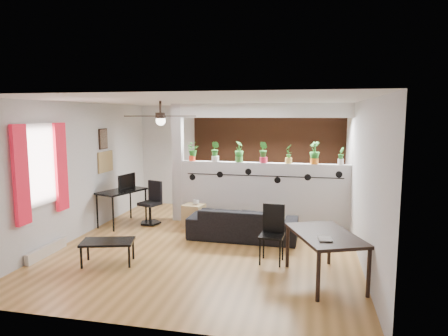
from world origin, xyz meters
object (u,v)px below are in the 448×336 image
Objects in this scene: potted_plant_0 at (192,151)px; dining_table at (325,239)px; potted_plant_1 at (215,151)px; potted_plant_4 at (289,153)px; office_chair at (152,206)px; potted_plant_3 at (264,152)px; potted_plant_6 at (341,155)px; computer_desk at (122,193)px; folding_chair at (273,228)px; potted_plant_2 at (239,151)px; potted_plant_5 at (315,152)px; cup at (196,202)px; ceiling_fan at (161,118)px; cube_shelf at (194,216)px; sofa at (243,224)px; coffee_table at (108,243)px.

potted_plant_0 is 0.28× the size of dining_table.
dining_table is (2.26, -2.76, -0.96)m from potted_plant_1.
potted_plant_1 is 1.09× the size of potted_plant_4.
office_chair is (-2.89, -0.46, -1.16)m from potted_plant_4.
office_chair is at bearing -149.44° from potted_plant_0.
potted_plant_6 is at bearing -0.00° from potted_plant_3.
folding_chair is (3.37, -1.49, -0.14)m from computer_desk.
computer_desk is at bearing -162.95° from office_chair.
potted_plant_2 reaches higher than computer_desk.
office_chair is at bearing -170.88° from potted_plant_4.
potted_plant_3 is at bearing 113.65° from dining_table.
potted_plant_5 reaches higher than potted_plant_2.
potted_plant_5 is (1.05, -0.00, 0.01)m from potted_plant_3.
cup is 3.37m from dining_table.
potted_plant_3 is at bearing 12.33° from computer_desk.
potted_plant_3 is 1.11× the size of potted_plant_4.
potted_plant_5 is (2.65, 1.80, -0.72)m from ceiling_fan.
ceiling_fan is at bearing -90.64° from potted_plant_0.
cube_shelf is at bearing -169.54° from potted_plant_6.
computer_desk is (-2.97, -0.65, -0.90)m from potted_plant_3.
sofa is 2.12× the size of folding_chair.
computer_desk is (-1.91, -0.65, -0.90)m from potted_plant_1.
potted_plant_4 is at bearing 16.37° from cup.
cup is at bearing 139.11° from dining_table.
potted_plant_1 is at bearing 124.42° from folding_chair.
potted_plant_4 is at bearing 46.56° from coffee_table.
potted_plant_2 reaches higher than sofa.
ceiling_fan is 2.22m from potted_plant_2.
potted_plant_6 reaches higher than cup.
potted_plant_0 is at bearing 113.50° from cup.
potted_plant_1 is at bearing 62.31° from cup.
potted_plant_1 is 2.79m from folding_chair.
potted_plant_1 is 2.11m from potted_plant_5.
office_chair is (-0.79, -0.46, -1.16)m from potted_plant_0.
potted_plant_6 is 0.30× the size of computer_desk.
folding_chair is (1.46, -2.13, -1.04)m from potted_plant_1.
ceiling_fan is 1.29× the size of folding_chair.
potted_plant_4 is 4.07m from coffee_table.
potted_plant_1 is at bearing 73.11° from ceiling_fan.
potted_plant_0 is 0.21× the size of sofa.
potted_plant_2 is 0.50× the size of coffee_table.
computer_desk is at bearing -169.49° from potted_plant_4.
potted_plant_4 is 0.44× the size of office_chair.
office_chair is (0.60, 0.18, -0.28)m from computer_desk.
potted_plant_2 is at bearing 0.00° from potted_plant_0.
folding_chair is at bearing -31.04° from office_chair.
potted_plant_3 is 1.27× the size of potted_plant_6.
folding_chair reaches higher than coffee_table.
office_chair is (-1.31, -0.46, -1.18)m from potted_plant_1.
computer_desk is 1.27× the size of office_chair.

